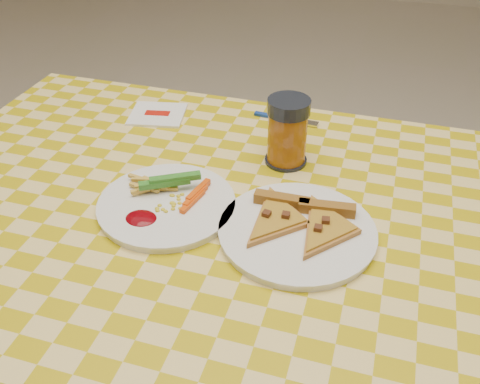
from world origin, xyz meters
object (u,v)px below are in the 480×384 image
Objects in this scene: drink_glass at (287,132)px; table at (235,251)px; plate_right at (297,233)px; plate_left at (167,206)px.

table is at bearing -102.28° from drink_glass.
drink_glass is at bearing 107.43° from plate_right.
drink_glass is (0.04, 0.20, 0.14)m from table.
plate_left is at bearing -177.02° from table.
plate_right is (0.23, -0.01, 0.00)m from plate_left.
plate_right reaches higher than table.
drink_glass is (0.17, 0.21, 0.06)m from plate_left.
drink_glass reaches higher than table.
table is 9.51× the size of drink_glass.
plate_right is 0.23m from drink_glass.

